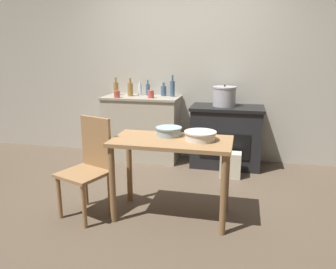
# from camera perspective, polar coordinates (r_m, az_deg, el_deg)

# --- Properties ---
(ground_plane) EXTENTS (14.00, 14.00, 0.00)m
(ground_plane) POSITION_cam_1_polar(r_m,az_deg,el_deg) (3.55, -1.88, -11.34)
(ground_plane) COLOR brown
(wall_back) EXTENTS (8.00, 0.07, 2.55)m
(wall_back) POSITION_cam_1_polar(r_m,az_deg,el_deg) (4.76, 2.98, 11.17)
(wall_back) COLOR #B2AD9E
(wall_back) RESTS_ON ground_plane
(counter_cabinet) EXTENTS (1.08, 0.52, 0.91)m
(counter_cabinet) POSITION_cam_1_polar(r_m,az_deg,el_deg) (4.74, -4.54, 1.13)
(counter_cabinet) COLOR #B2A893
(counter_cabinet) RESTS_ON ground_plane
(stove) EXTENTS (0.96, 0.57, 0.82)m
(stove) POSITION_cam_1_polar(r_m,az_deg,el_deg) (4.52, 10.09, -0.28)
(stove) COLOR black
(stove) RESTS_ON ground_plane
(work_table) EXTENTS (1.09, 0.55, 0.76)m
(work_table) POSITION_cam_1_polar(r_m,az_deg,el_deg) (3.01, 0.62, -3.28)
(work_table) COLOR #997047
(work_table) RESTS_ON ground_plane
(chair) EXTENTS (0.51, 0.51, 0.94)m
(chair) POSITION_cam_1_polar(r_m,az_deg,el_deg) (3.21, -13.58, -5.16)
(chair) COLOR #997047
(chair) RESTS_ON ground_plane
(flour_sack) EXTENTS (0.26, 0.18, 0.32)m
(flour_sack) POSITION_cam_1_polar(r_m,az_deg,el_deg) (4.18, 10.82, -5.20)
(flour_sack) COLOR beige
(flour_sack) RESTS_ON ground_plane
(stock_pot) EXTENTS (0.31, 0.31, 0.28)m
(stock_pot) POSITION_cam_1_polar(r_m,az_deg,el_deg) (4.44, 9.78, 6.58)
(stock_pot) COLOR #A8A8AD
(stock_pot) RESTS_ON stove
(mixing_bowl_large) EXTENTS (0.29, 0.29, 0.08)m
(mixing_bowl_large) POSITION_cam_1_polar(r_m,az_deg,el_deg) (2.95, 5.64, -0.13)
(mixing_bowl_large) COLOR silver
(mixing_bowl_large) RESTS_ON work_table
(mixing_bowl_small) EXTENTS (0.25, 0.25, 0.08)m
(mixing_bowl_small) POSITION_cam_1_polar(r_m,az_deg,el_deg) (3.09, 0.14, 0.64)
(mixing_bowl_small) COLOR #93A8B2
(mixing_bowl_small) RESTS_ON work_table
(bottle_far_left) EXTENTS (0.07, 0.07, 0.30)m
(bottle_far_left) POSITION_cam_1_polar(r_m,az_deg,el_deg) (4.64, 0.78, 8.06)
(bottle_far_left) COLOR #3D5675
(bottle_far_left) RESTS_ON counter_cabinet
(bottle_left) EXTENTS (0.06, 0.06, 0.23)m
(bottle_left) POSITION_cam_1_polar(r_m,az_deg,el_deg) (4.78, -4.90, 7.86)
(bottle_left) COLOR silver
(bottle_left) RESTS_ON counter_cabinet
(bottle_mid_left) EXTENTS (0.06, 0.06, 0.22)m
(bottle_mid_left) POSITION_cam_1_polar(r_m,az_deg,el_deg) (4.78, -3.54, 7.85)
(bottle_mid_left) COLOR #3D5675
(bottle_mid_left) RESTS_ON counter_cabinet
(bottle_center_left) EXTENTS (0.08, 0.08, 0.25)m
(bottle_center_left) POSITION_cam_1_polar(r_m,az_deg,el_deg) (4.71, -6.58, 7.85)
(bottle_center_left) COLOR olive
(bottle_center_left) RESTS_ON counter_cabinet
(bottle_center) EXTENTS (0.08, 0.08, 0.19)m
(bottle_center) POSITION_cam_1_polar(r_m,az_deg,el_deg) (4.71, -0.78, 7.64)
(bottle_center) COLOR #3D5675
(bottle_center) RESTS_ON counter_cabinet
(bottle_center_right) EXTENTS (0.07, 0.07, 0.25)m
(bottle_center_right) POSITION_cam_1_polar(r_m,az_deg,el_deg) (4.86, -9.05, 7.96)
(bottle_center_right) COLOR olive
(bottle_center_right) RESTS_ON counter_cabinet
(cup_mid_right) EXTENTS (0.08, 0.08, 0.09)m
(cup_mid_right) POSITION_cam_1_polar(r_m,az_deg,el_deg) (4.58, -8.89, 6.94)
(cup_mid_right) COLOR #B74C42
(cup_mid_right) RESTS_ON counter_cabinet
(cup_right) EXTENTS (0.09, 0.09, 0.10)m
(cup_right) POSITION_cam_1_polar(r_m,az_deg,el_deg) (4.50, -3.02, 7.03)
(cup_right) COLOR #B74C42
(cup_right) RESTS_ON counter_cabinet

